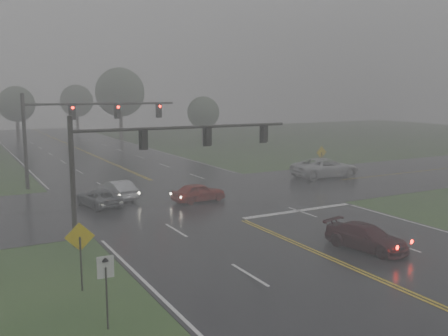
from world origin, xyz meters
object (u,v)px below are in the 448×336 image
sedan_maroon (366,249)px  pickup_white (325,177)px  signal_gantry_far (74,121)px  car_grey (99,206)px  sedan_red (199,202)px  signal_gantry_near (148,151)px  sedan_silver (118,199)px

sedan_maroon → pickup_white: bearing=41.8°
sedan_maroon → signal_gantry_far: bearing=95.8°
sedan_maroon → car_grey: (-9.25, 15.95, 0.00)m
sedan_red → signal_gantry_near: (-6.16, -6.52, 4.72)m
car_grey → pickup_white: 21.57m
signal_gantry_far → sedan_red: bearing=-60.7°
sedan_silver → car_grey: size_ratio=0.99×
signal_gantry_far → signal_gantry_near: bearing=-89.9°
car_grey → pickup_white: size_ratio=0.66×
sedan_maroon → car_grey: size_ratio=1.01×
sedan_red → pickup_white: bearing=-81.1°
sedan_red → signal_gantry_near: size_ratio=0.31×
sedan_silver → signal_gantry_near: 11.26m
sedan_maroon → pickup_white: pickup_white is taller
sedan_silver → sedan_red: bearing=136.7°
signal_gantry_far → sedan_silver: bearing=-80.1°
pickup_white → signal_gantry_near: bearing=119.9°
car_grey → signal_gantry_far: size_ratio=0.33×
sedan_maroon → signal_gantry_near: bearing=125.9°
pickup_white → signal_gantry_far: (-20.98, 7.36, 5.42)m
pickup_white → signal_gantry_near: (-20.96, -10.19, 4.72)m
sedan_red → signal_gantry_near: 10.14m
sedan_maroon → pickup_white: 21.50m
sedan_red → pickup_white: 15.24m
pickup_white → signal_gantry_far: 22.89m
sedan_red → pickup_white: size_ratio=0.62×
sedan_silver → car_grey: sedan_silver is taller
sedan_maroon → signal_gantry_far: 27.05m
pickup_white → sedan_maroon: bearing=149.2°
sedan_red → sedan_silver: bearing=48.4°
sedan_silver → signal_gantry_far: signal_gantry_far is taller
sedan_silver → car_grey: 2.47m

